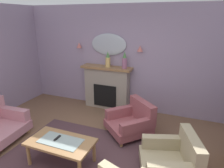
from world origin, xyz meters
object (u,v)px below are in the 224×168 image
(wall_mirror, at_px, (109,45))
(tv_remote, at_px, (57,138))
(coffee_table, at_px, (61,144))
(wall_sconce_left, at_px, (79,45))
(armchair_in_corner, at_px, (132,120))
(wall_sconce_right, at_px, (140,49))
(fireplace, at_px, (107,88))
(mantel_vase_left, at_px, (125,61))
(armchair_by_coffee_table, at_px, (173,159))
(mantel_vase_centre, at_px, (108,60))

(wall_mirror, xyz_separation_m, tv_remote, (0.10, -2.48, -1.26))
(wall_mirror, bearing_deg, coffee_table, -85.74)
(wall_sconce_left, distance_m, armchair_in_corner, 2.56)
(wall_sconce_left, distance_m, wall_sconce_right, 1.70)
(tv_remote, bearing_deg, wall_sconce_right, 72.85)
(fireplace, distance_m, mantel_vase_left, 0.93)
(tv_remote, bearing_deg, coffee_table, -21.67)
(wall_sconce_left, bearing_deg, tv_remote, -68.69)
(armchair_in_corner, bearing_deg, mantel_vase_left, 117.73)
(fireplace, relative_size, wall_sconce_left, 9.71)
(tv_remote, bearing_deg, armchair_by_coffee_table, 11.44)
(wall_mirror, bearing_deg, wall_sconce_left, -176.63)
(tv_remote, bearing_deg, mantel_vase_left, 80.17)
(wall_sconce_left, relative_size, armchair_in_corner, 0.12)
(wall_sconce_left, height_order, coffee_table, wall_sconce_left)
(wall_sconce_right, xyz_separation_m, tv_remote, (-0.75, -2.43, -1.21))
(wall_sconce_left, relative_size, tv_remote, 0.88)
(armchair_in_corner, bearing_deg, tv_remote, -124.94)
(mantel_vase_left, relative_size, wall_sconce_right, 3.06)
(wall_sconce_right, bearing_deg, fireplace, -173.84)
(tv_remote, bearing_deg, wall_sconce_left, 111.31)
(fireplace, xyz_separation_m, coffee_table, (0.19, -2.38, -0.19))
(wall_sconce_left, bearing_deg, fireplace, -6.16)
(tv_remote, distance_m, armchair_in_corner, 1.62)
(mantel_vase_centre, relative_size, wall_sconce_left, 2.91)
(fireplace, bearing_deg, mantel_vase_centre, -29.53)
(wall_sconce_left, bearing_deg, armchair_by_coffee_table, -36.19)
(mantel_vase_centre, bearing_deg, mantel_vase_left, -0.00)
(mantel_vase_left, height_order, wall_sconce_right, wall_sconce_right)
(wall_mirror, bearing_deg, mantel_vase_left, -18.78)
(mantel_vase_left, height_order, wall_mirror, wall_mirror)
(fireplace, bearing_deg, armchair_by_coffee_table, -45.06)
(mantel_vase_centre, relative_size, armchair_in_corner, 0.36)
(armchair_by_coffee_table, bearing_deg, fireplace, 134.94)
(wall_mirror, bearing_deg, armchair_by_coffee_table, -47.05)
(wall_sconce_left, relative_size, coffee_table, 0.13)
(tv_remote, xyz_separation_m, armchair_by_coffee_table, (1.86, 0.38, -0.15))
(fireplace, height_order, mantel_vase_left, mantel_vase_left)
(armchair_in_corner, bearing_deg, wall_mirror, 131.32)
(mantel_vase_centre, xyz_separation_m, tv_remote, (0.05, -2.31, -0.89))
(fireplace, relative_size, mantel_vase_centre, 3.34)
(coffee_table, bearing_deg, mantel_vase_left, 82.42)
(armchair_by_coffee_table, bearing_deg, armchair_in_corner, 134.84)
(mantel_vase_centre, distance_m, armchair_by_coffee_table, 2.91)
(coffee_table, relative_size, armchair_in_corner, 0.96)
(mantel_vase_left, distance_m, wall_mirror, 0.64)
(wall_sconce_right, relative_size, tv_remote, 0.88)
(mantel_vase_centre, bearing_deg, armchair_in_corner, -45.60)
(fireplace, bearing_deg, tv_remote, -87.58)
(tv_remote, bearing_deg, wall_mirror, 92.29)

